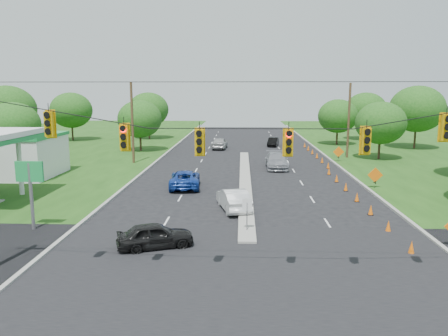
{
  "coord_description": "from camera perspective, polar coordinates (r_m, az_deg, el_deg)",
  "views": [
    {
      "loc": [
        -0.33,
        -18.11,
        8.06
      ],
      "look_at": [
        -1.54,
        11.54,
        2.8
      ],
      "focal_mm": 35.0,
      "sensor_mm": 36.0,
      "label": 1
    }
  ],
  "objects": [
    {
      "name": "utility_pole_far_left",
      "position": [
        49.75,
        -11.88,
        5.73
      ],
      "size": [
        0.28,
        0.28,
        9.0
      ],
      "primitive_type": "cylinder",
      "color": "#422D1C",
      "rests_on": "ground"
    },
    {
      "name": "utility_pole_far_right",
      "position": [
        54.75,
        15.98,
        5.94
      ],
      "size": [
        0.28,
        0.28,
        9.0
      ],
      "primitive_type": "cylinder",
      "color": "#422D1C",
      "rests_on": "ground"
    },
    {
      "name": "cone_1",
      "position": [
        27.16,
        20.67,
        -7.11
      ],
      "size": [
        0.32,
        0.32,
        0.7
      ],
      "primitive_type": "cone",
      "color": "orange",
      "rests_on": "ground"
    },
    {
      "name": "signal_span",
      "position": [
        17.39,
        3.23,
        -0.19
      ],
      "size": [
        25.6,
        0.32,
        9.0
      ],
      "color": "#422D1C",
      "rests_on": "ground"
    },
    {
      "name": "cross_street",
      "position": [
        19.83,
        3.19,
        -13.95
      ],
      "size": [
        160.0,
        14.0,
        0.02
      ],
      "primitive_type": "cube",
      "color": "black",
      "rests_on": "ground"
    },
    {
      "name": "work_sign_1",
      "position": [
        38.42,
        19.14,
        -0.96
      ],
      "size": [
        1.27,
        0.58,
        1.37
      ],
      "color": "black",
      "rests_on": "ground"
    },
    {
      "name": "work_sign_2",
      "position": [
        51.8,
        14.74,
        1.99
      ],
      "size": [
        1.27,
        0.58,
        1.37
      ],
      "color": "black",
      "rests_on": "ground"
    },
    {
      "name": "tree_5",
      "position": [
        59.81,
        -10.94,
        6.3
      ],
      "size": [
        5.88,
        5.88,
        6.86
      ],
      "color": "black",
      "rests_on": "ground"
    },
    {
      "name": "tree_4",
      "position": [
        75.44,
        -19.33,
        7.13
      ],
      "size": [
        6.72,
        6.72,
        7.84
      ],
      "color": "black",
      "rests_on": "ground"
    },
    {
      "name": "curb_left",
      "position": [
        49.75,
        -9.02,
        0.6
      ],
      "size": [
        0.25,
        110.0,
        0.16
      ],
      "primitive_type": "cube",
      "color": "gray",
      "rests_on": "ground"
    },
    {
      "name": "tree_11",
      "position": [
        75.95,
        18.01,
        7.22
      ],
      "size": [
        6.72,
        6.72,
        7.84
      ],
      "color": "black",
      "rests_on": "ground"
    },
    {
      "name": "cone_7",
      "position": [
        47.15,
        13.46,
        0.36
      ],
      "size": [
        0.32,
        0.32,
        0.7
      ],
      "primitive_type": "cone",
      "color": "orange",
      "rests_on": "ground"
    },
    {
      "name": "median",
      "position": [
        39.93,
        2.77,
        -1.61
      ],
      "size": [
        1.0,
        34.0,
        0.18
      ],
      "primitive_type": "cube",
      "color": "gray",
      "rests_on": "ground"
    },
    {
      "name": "tree_12",
      "position": [
        67.75,
        14.65,
        6.57
      ],
      "size": [
        5.88,
        5.88,
        6.86
      ],
      "color": "black",
      "rests_on": "ground"
    },
    {
      "name": "cone_3",
      "position": [
        33.63,
        16.98,
        -3.65
      ],
      "size": [
        0.32,
        0.32,
        0.7
      ],
      "primitive_type": "cone",
      "color": "orange",
      "rests_on": "ground"
    },
    {
      "name": "cone_4",
      "position": [
        36.94,
        15.63,
        -2.37
      ],
      "size": [
        0.32,
        0.32,
        0.7
      ],
      "primitive_type": "cone",
      "color": "orange",
      "rests_on": "ground"
    },
    {
      "name": "tree_3",
      "position": [
        66.23,
        -26.43,
        6.86
      ],
      "size": [
        7.56,
        7.56,
        8.82
      ],
      "color": "black",
      "rests_on": "ground"
    },
    {
      "name": "cone_5",
      "position": [
        40.28,
        14.5,
        -1.31
      ],
      "size": [
        0.32,
        0.32,
        0.7
      ],
      "primitive_type": "cone",
      "color": "orange",
      "rests_on": "ground"
    },
    {
      "name": "black_sedan",
      "position": [
        23.14,
        -8.97,
        -8.7
      ],
      "size": [
        4.25,
        2.85,
        1.34
      ],
      "primitive_type": "imported",
      "rotation": [
        0.0,
        0.0,
        1.92
      ],
      "color": "black",
      "rests_on": "ground"
    },
    {
      "name": "silver_car_far",
      "position": [
        46.3,
        6.88,
        0.97
      ],
      "size": [
        2.28,
        5.6,
        1.62
      ],
      "primitive_type": "imported",
      "rotation": [
        0.0,
        0.0,
        -0.0
      ],
      "color": "gray",
      "rests_on": "ground"
    },
    {
      "name": "curb_right",
      "position": [
        49.88,
        14.38,
        0.43
      ],
      "size": [
        0.25,
        110.0,
        0.16
      ],
      "primitive_type": "cube",
      "color": "gray",
      "rests_on": "ground"
    },
    {
      "name": "blue_pickup",
      "position": [
        36.98,
        -5.12,
        -1.42
      ],
      "size": [
        2.87,
        5.46,
        1.47
      ],
      "primitive_type": "imported",
      "rotation": [
        0.0,
        0.0,
        3.23
      ],
      "color": "#163899",
      "rests_on": "ground"
    },
    {
      "name": "cone_0",
      "position": [
        24.03,
        23.29,
        -9.51
      ],
      "size": [
        0.32,
        0.32,
        0.7
      ],
      "primitive_type": "cone",
      "color": "orange",
      "rests_on": "ground"
    },
    {
      "name": "cone_11",
      "position": [
        60.79,
        10.96,
        2.58
      ],
      "size": [
        0.32,
        0.32,
        0.7
      ],
      "primitive_type": "cone",
      "color": "orange",
      "rests_on": "ground"
    },
    {
      "name": "cone_12",
      "position": [
        64.23,
        10.5,
        2.99
      ],
      "size": [
        0.32,
        0.32,
        0.7
      ],
      "primitive_type": "cone",
      "color": "orange",
      "rests_on": "ground"
    },
    {
      "name": "tree_10",
      "position": [
        66.75,
        23.91,
        7.06
      ],
      "size": [
        7.56,
        7.56,
        8.82
      ],
      "color": "black",
      "rests_on": "ground"
    },
    {
      "name": "dark_car_receding",
      "position": [
        64.82,
        6.44,
        3.41
      ],
      "size": [
        2.03,
        4.06,
        1.28
      ],
      "primitive_type": "imported",
      "rotation": [
        0.0,
        0.0,
        -0.18
      ],
      "color": "black",
      "rests_on": "ground"
    },
    {
      "name": "ground",
      "position": [
        19.83,
        3.19,
        -13.95
      ],
      "size": [
        160.0,
        160.0,
        0.0
      ],
      "primitive_type": "plane",
      "color": "black",
      "rests_on": "ground"
    },
    {
      "name": "tree_2",
      "position": [
        54.66,
        -25.79,
        5.15
      ],
      "size": [
        5.88,
        5.88,
        6.86
      ],
      "color": "black",
      "rests_on": "ground"
    },
    {
      "name": "cone_9",
      "position": [
        53.95,
        12.05,
        1.61
      ],
      "size": [
        0.32,
        0.32,
        0.7
      ],
      "primitive_type": "cone",
      "color": "orange",
      "rests_on": "ground"
    },
    {
      "name": "cone_2",
      "position": [
        30.37,
        18.62,
        -5.2
      ],
      "size": [
        0.32,
        0.32,
        0.7
      ],
      "primitive_type": "cone",
      "color": "orange",
      "rests_on": "ground"
    },
    {
      "name": "tree_6",
      "position": [
        74.84,
        -9.83,
        7.53
      ],
      "size": [
        6.72,
        6.72,
        7.84
      ],
      "color": "black",
      "rests_on": "ground"
    },
    {
      "name": "silver_car_oncoming",
      "position": [
        61.42,
        -0.56,
        3.27
      ],
      "size": [
        2.25,
        4.89,
        1.62
      ],
      "primitive_type": "imported",
      "rotation": [
        0.0,
        0.0,
        3.07
      ],
      "color": "#9C9C9C",
      "rests_on": "ground"
    },
    {
      "name": "median_sign",
      "position": [
        25.0,
        3.03,
        -5.26
      ],
      "size": [
        0.55,
        0.06,
        2.05
      ],
      "color": "gray",
      "rests_on": "ground"
    },
    {
      "name": "tree_9",
      "position": [
        54.74,
        19.79,
        5.56
      ],
      "size": [
        5.88,
        5.88,
        6.86
      ],
      "color": "black",
      "rests_on": "ground"
    },
    {
      "name": "cone_10",
      "position": [
        57.37,
        11.47,
        2.12
      ],
      "size": [
        0.32,
        0.32,
        0.7
      ],
      "primitive_type": "cone",
      "color": "orange",
      "rests_on": "ground"
    },
    {
      "name": "white_sedan",
      "position": [
        29.94,
        1.25,
        -4.09
      ],
      "size": [
        2.64,
        4.77,
        1.49
      ],
      "primitive_type": "imported",
      "rotation": [
        0.0,
        0.0,
        3.39
      ],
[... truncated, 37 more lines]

